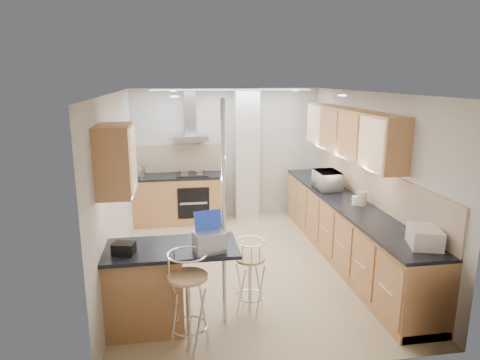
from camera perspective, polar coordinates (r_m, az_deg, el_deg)
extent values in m
plane|color=tan|center=(6.47, 1.08, -11.16)|extent=(4.80, 4.80, 0.00)
cube|color=beige|center=(8.37, -1.78, 3.56)|extent=(3.60, 0.04, 2.50)
cube|color=beige|center=(3.82, 7.59, -8.91)|extent=(3.60, 0.04, 2.50)
cube|color=beige|center=(6.01, -16.03, -0.98)|extent=(0.04, 4.80, 2.50)
cube|color=beige|center=(6.60, 16.69, 0.27)|extent=(0.04, 4.80, 2.50)
cube|color=white|center=(5.88, 1.19, 11.58)|extent=(3.60, 4.80, 0.02)
cube|color=#AB6C44|center=(6.78, 14.30, 6.17)|extent=(0.34, 3.00, 0.72)
cube|color=#AB6C44|center=(4.54, -16.34, 2.56)|extent=(0.34, 0.62, 0.72)
cube|color=beige|center=(6.61, 16.53, -0.33)|extent=(0.03, 4.40, 0.56)
cube|color=beige|center=(8.31, -8.29, 2.85)|extent=(1.70, 0.03, 0.56)
cube|color=silver|center=(8.23, 0.82, 3.39)|extent=(0.45, 0.40, 2.50)
cube|color=#B3B5B8|center=(8.01, -6.57, 5.70)|extent=(0.62, 0.48, 0.08)
cube|color=#B3B5B8|center=(8.10, -6.70, 8.92)|extent=(0.22, 0.20, 0.88)
cylinder|color=white|center=(4.60, -2.19, -4.89)|extent=(0.05, 0.05, 2.50)
cube|color=black|center=(7.90, -6.22, -3.08)|extent=(0.58, 0.02, 0.58)
cube|color=black|center=(8.08, -6.42, 0.77)|extent=(0.58, 0.50, 0.02)
cube|color=tan|center=(7.65, -1.26, 11.92)|extent=(2.80, 0.35, 0.02)
cube|color=#AB6C44|center=(6.71, 13.90, -6.57)|extent=(0.60, 4.40, 0.88)
cube|color=black|center=(6.57, 14.12, -2.80)|extent=(0.63, 4.40, 0.04)
cube|color=#AB6C44|center=(8.20, -8.08, -2.60)|extent=(1.70, 0.60, 0.88)
cube|color=black|center=(8.08, -8.19, 0.53)|extent=(1.70, 0.63, 0.04)
cube|color=#AB6C44|center=(4.88, -9.27, -14.13)|extent=(1.35, 0.62, 0.90)
cube|color=black|center=(4.68, -9.49, -9.02)|extent=(1.47, 0.72, 0.04)
imported|color=white|center=(7.09, 11.60, -0.04)|extent=(0.37, 0.54, 0.30)
cube|color=#A4A8AC|center=(4.47, -4.15, -8.23)|extent=(0.35, 0.29, 0.21)
cube|color=black|center=(4.58, -15.23, -8.79)|extent=(0.25, 0.21, 0.12)
cylinder|color=silver|center=(7.61, 10.40, 0.56)|extent=(0.15, 0.15, 0.20)
cylinder|color=silver|center=(7.72, 11.80, 0.54)|extent=(0.12, 0.12, 0.17)
cylinder|color=#ACA18A|center=(6.34, 15.94, -2.35)|extent=(0.16, 0.16, 0.20)
cylinder|color=white|center=(6.35, 15.14, -2.64)|extent=(0.13, 0.13, 0.13)
cube|color=silver|center=(5.06, 23.41, -7.00)|extent=(0.41, 0.47, 0.21)
cylinder|color=#B3B5B8|center=(8.11, -13.12, 1.21)|extent=(0.16, 0.16, 0.20)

